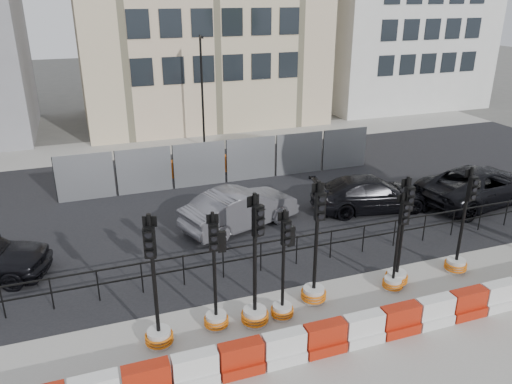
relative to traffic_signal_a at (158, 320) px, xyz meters
name	(u,v)px	position (x,y,z in m)	size (l,w,h in m)	color
ground	(313,284)	(4.74, 1.23, -0.73)	(120.00, 120.00, 0.00)	#51514C
sidewalk_near	(366,346)	(4.74, -1.77, -0.72)	(40.00, 6.00, 0.02)	gray
road	(240,198)	(4.74, 8.23, -0.71)	(40.00, 14.00, 0.03)	black
sidewalk_far	(192,142)	(4.74, 17.23, -0.72)	(40.00, 4.00, 0.02)	gray
kerb_railing	(297,245)	(4.74, 2.43, -0.04)	(18.00, 0.04, 1.00)	black
heras_fencing	(221,163)	(4.73, 11.03, -0.05)	(14.33, 1.72, 2.00)	#979A9F
lamp_post_far	(202,89)	(5.24, 16.21, 2.49)	(0.12, 0.56, 6.00)	black
barrier_row	(363,330)	(4.74, -1.57, -0.36)	(15.70, 0.50, 0.80)	#AF2A0E
traffic_signal_a	(158,320)	(0.00, 0.00, 0.00)	(0.69, 0.69, 3.53)	silver
traffic_signal_b	(216,302)	(1.51, 0.21, 0.05)	(0.64, 0.64, 3.25)	silver
traffic_signal_c	(255,299)	(2.49, 0.01, 0.03)	(0.73, 0.73, 3.68)	silver
traffic_signal_d	(283,293)	(3.28, 0.03, 0.02)	(0.62, 0.62, 3.13)	silver
traffic_signal_e	(315,278)	(4.37, 0.41, 0.02)	(0.71, 0.71, 3.61)	silver
traffic_signal_f	(395,267)	(6.82, 0.20, -0.01)	(0.60, 0.60, 3.03)	silver
traffic_signal_g	(398,263)	(7.07, 0.40, -0.03)	(0.67, 0.67, 3.39)	silver
traffic_signal_h	(458,251)	(9.21, 0.39, -0.02)	(0.67, 0.67, 3.42)	silver
car_b	(240,208)	(3.94, 5.68, 0.01)	(4.72, 2.92, 1.47)	#525257
car_c	(371,194)	(9.25, 5.43, -0.05)	(4.91, 2.59, 1.36)	black
car_d	(480,185)	(13.81, 4.56, 0.03)	(5.74, 3.28, 1.51)	black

